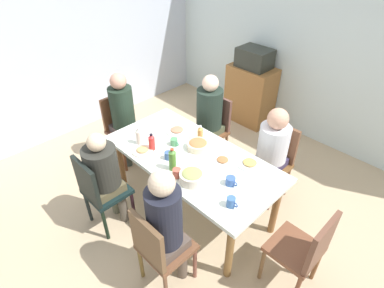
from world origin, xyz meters
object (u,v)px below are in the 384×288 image
chair_3 (99,190)px  person_3 (104,172)px  person_4 (123,112)px  side_cabinet (250,94)px  plate_0 (142,150)px  bottle_1 (200,134)px  chair_2 (274,158)px  bowl_1 (192,176)px  cup_0 (196,167)px  person_2 (272,147)px  bottle_3 (172,160)px  chair_1 (159,247)px  plate_1 (177,130)px  person_1 (166,222)px  dining_table (192,162)px  cup_5 (174,142)px  plate_2 (223,160)px  cup_1 (177,173)px  cup_4 (231,202)px  bowl_0 (198,145)px  bottle_2 (139,136)px  chair_0 (213,126)px  plate_3 (250,163)px  bottle_0 (152,142)px  person_0 (209,113)px  chair_5 (305,249)px  microwave (255,58)px  chair_4 (122,125)px  cup_3 (168,155)px

chair_3 → person_3: 0.20m
person_4 → side_cabinet: 2.08m
plate_0 → side_cabinet: bearing=98.0°
plate_0 → bottle_1: size_ratio=1.17×
chair_2 → bowl_1: (-0.20, -1.10, 0.28)m
cup_0 → plate_0: bearing=-163.3°
person_2 → bottle_3: (-0.45, -1.02, 0.14)m
chair_1 → person_3: size_ratio=0.79×
plate_1 → bowl_1: 0.84m
side_cabinet → person_1: bearing=-66.4°
dining_table → cup_5: (-0.27, -0.00, 0.12)m
plate_2 → person_4: bearing=-174.2°
plate_2 → cup_1: cup_1 is taller
chair_3 → side_cabinet: size_ratio=1.00×
chair_3 → person_3: size_ratio=0.79×
bowl_1 → cup_4: size_ratio=2.10×
bowl_0 → cup_0: bowl_0 is taller
bottle_2 → cup_5: bearing=40.8°
chair_0 → plate_1: chair_0 is taller
person_1 → bowl_0: 1.02m
chair_1 → bottle_1: bottle_1 is taller
plate_2 → cup_5: 0.57m
person_2 → cup_4: bearing=-76.1°
plate_3 → bottle_0: size_ratio=1.31×
person_3 → side_cabinet: bearing=95.6°
cup_5 → chair_3: bearing=-103.2°
person_0 → plate_3: size_ratio=5.00×
chair_5 → cup_5: size_ratio=7.88×
person_4 → bottle_3: bearing=-12.4°
chair_2 → person_2: (0.00, -0.09, 0.20)m
person_0 → cup_0: person_0 is taller
plate_2 → bottle_3: bottle_3 is taller
chair_5 → microwave: size_ratio=1.88×
bowl_0 → bottle_2: bottle_2 is taller
dining_table → chair_4: 1.32m
plate_2 → bowl_0: size_ratio=0.88×
plate_0 → plate_2: same height
chair_2 → cup_3: chair_2 is taller
chair_3 → cup_1: size_ratio=7.74×
plate_1 → bowl_0: 0.39m
dining_table → side_cabinet: 2.14m
chair_3 → bottle_3: size_ratio=3.74×
dining_table → bottle_3: (0.01, -0.27, 0.20)m
chair_2 → bottle_0: bearing=-128.5°
person_1 → plate_3: (0.03, 1.05, 0.00)m
plate_1 → bowl_0: bowl_0 is taller
person_4 → plate_3: (1.71, 0.31, 0.01)m
person_3 → bowl_0: (0.41, 0.88, 0.09)m
chair_4 → chair_5: bearing=0.0°
person_3 → chair_5: person_3 is taller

